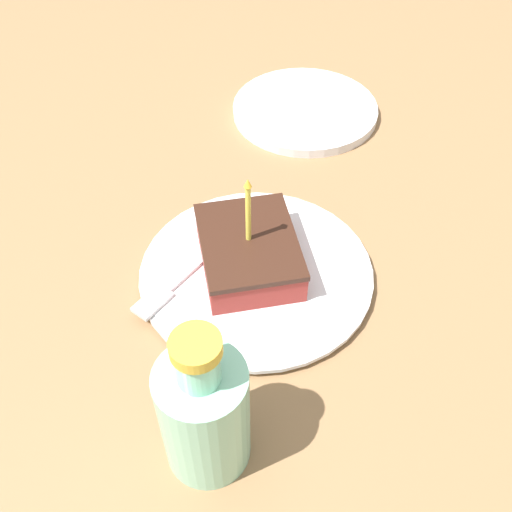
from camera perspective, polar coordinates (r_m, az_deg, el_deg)
name	(u,v)px	position (r m, az deg, el deg)	size (l,w,h in m)	color
ground_plane	(245,290)	(0.72, -1.02, -3.24)	(2.40, 2.40, 0.04)	olive
plate	(256,272)	(0.70, 0.00, -1.54)	(0.27, 0.27, 0.01)	silver
cake_slice	(249,251)	(0.68, -0.70, 0.45)	(0.11, 0.14, 0.13)	#99332D
fork	(182,276)	(0.69, -7.07, -1.89)	(0.14, 0.12, 0.00)	silver
bottle	(204,413)	(0.53, -4.95, -14.64)	(0.08, 0.08, 0.18)	#8CD1B2
side_plate	(305,110)	(0.95, 4.69, 13.71)	(0.22, 0.22, 0.01)	silver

